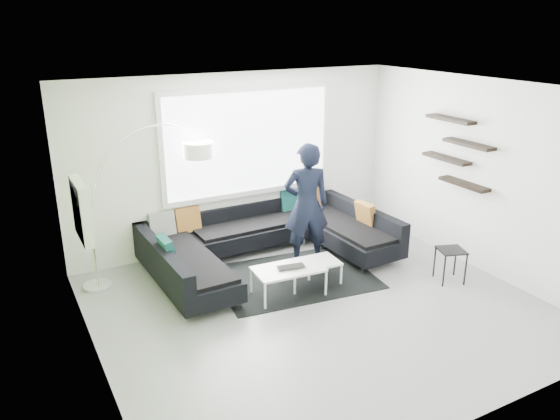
% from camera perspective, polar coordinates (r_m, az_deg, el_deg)
% --- Properties ---
extents(ground, '(5.50, 5.50, 0.00)m').
position_cam_1_polar(ground, '(7.26, 4.01, -10.05)').
color(ground, gray).
rests_on(ground, ground).
extents(room_shell, '(5.54, 5.04, 2.82)m').
position_cam_1_polar(room_shell, '(6.75, 3.70, 4.29)').
color(room_shell, white).
rests_on(room_shell, ground).
extents(sectional_sofa, '(3.65, 2.32, 0.77)m').
position_cam_1_polar(sectional_sofa, '(8.31, -1.06, -3.43)').
color(sectional_sofa, black).
rests_on(sectional_sofa, ground).
extents(rug, '(2.40, 1.87, 0.01)m').
position_cam_1_polar(rug, '(8.00, 1.49, -7.03)').
color(rug, black).
rests_on(rug, ground).
extents(coffee_table, '(1.25, 0.78, 0.40)m').
position_cam_1_polar(coffee_table, '(7.60, 2.12, -6.91)').
color(coffee_table, white).
rests_on(coffee_table, ground).
extents(arc_lamp, '(2.14, 1.09, 2.17)m').
position_cam_1_polar(arc_lamp, '(7.72, -19.32, -0.46)').
color(arc_lamp, white).
rests_on(arc_lamp, ground).
extents(side_table, '(0.45, 0.45, 0.49)m').
position_cam_1_polar(side_table, '(8.17, 17.32, -5.53)').
color(side_table, black).
rests_on(side_table, ground).
extents(person, '(0.95, 0.85, 1.88)m').
position_cam_1_polar(person, '(8.13, 2.77, 0.55)').
color(person, black).
rests_on(person, ground).
extents(laptop, '(0.46, 0.37, 0.03)m').
position_cam_1_polar(laptop, '(7.31, 1.29, -6.15)').
color(laptop, black).
rests_on(laptop, coffee_table).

